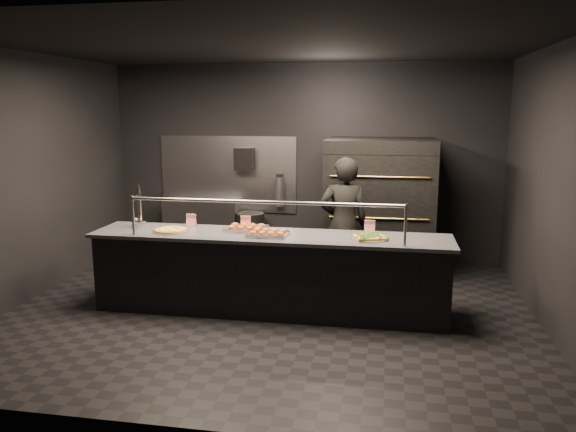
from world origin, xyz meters
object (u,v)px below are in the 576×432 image
at_px(prep_shelf, 202,228).
at_px(worker, 343,224).
at_px(trash_bin, 250,236).
at_px(beer_tap, 140,215).
at_px(service_counter, 270,273).
at_px(square_pizza, 370,237).
at_px(slider_tray_a, 247,228).
at_px(pizza_oven, 379,205).
at_px(round_pizza, 171,230).
at_px(fire_extinguisher, 279,191).
at_px(slider_tray_b, 268,233).
at_px(towel_dispenser, 245,159).

height_order(prep_shelf, worker, worker).
distance_m(prep_shelf, trash_bin, 0.83).
distance_m(prep_shelf, beer_tap, 2.31).
xyz_separation_m(service_counter, square_pizza, (1.13, -0.04, 0.47)).
relative_size(slider_tray_a, worker, 0.31).
relative_size(pizza_oven, round_pizza, 4.53).
bearing_deg(worker, square_pizza, 99.21).
xyz_separation_m(fire_extinguisher, slider_tray_b, (0.35, -2.48, -0.11)).
bearing_deg(service_counter, towel_dispenser, 110.63).
relative_size(pizza_oven, slider_tray_a, 3.53).
relative_size(prep_shelf, worker, 0.69).
xyz_separation_m(prep_shelf, fire_extinguisher, (1.25, 0.08, 0.61)).
distance_m(slider_tray_b, worker, 1.29).
xyz_separation_m(service_counter, slider_tray_b, (-0.00, -0.08, 0.48)).
bearing_deg(square_pizza, pizza_oven, 87.97).
height_order(pizza_oven, trash_bin, pizza_oven).
bearing_deg(round_pizza, service_counter, 2.98).
height_order(service_counter, square_pizza, service_counter).
distance_m(fire_extinguisher, trash_bin, 0.84).
distance_m(fire_extinguisher, slider_tray_a, 2.25).
xyz_separation_m(round_pizza, trash_bin, (0.38, 2.28, -0.57)).
bearing_deg(square_pizza, trash_bin, 130.21).
height_order(pizza_oven, worker, pizza_oven).
xyz_separation_m(slider_tray_b, square_pizza, (1.13, 0.03, -0.01)).
height_order(service_counter, prep_shelf, service_counter).
bearing_deg(towel_dispenser, trash_bin, -54.79).
relative_size(towel_dispenser, square_pizza, 0.83).
height_order(pizza_oven, beer_tap, pizza_oven).
height_order(slider_tray_a, trash_bin, slider_tray_a).
bearing_deg(round_pizza, pizza_oven, 39.76).
height_order(service_counter, pizza_oven, pizza_oven).
relative_size(service_counter, trash_bin, 5.60).
relative_size(fire_extinguisher, slider_tray_b, 1.07).
distance_m(towel_dispenser, trash_bin, 1.20).
bearing_deg(fire_extinguisher, prep_shelf, -176.34).
xyz_separation_m(fire_extinguisher, slider_tray_a, (0.05, -2.25, -0.11)).
height_order(prep_shelf, round_pizza, round_pizza).
relative_size(slider_tray_b, square_pizza, 1.12).
bearing_deg(service_counter, slider_tray_a, 153.61).
height_order(pizza_oven, slider_tray_a, pizza_oven).
distance_m(towel_dispenser, slider_tray_b, 2.69).
height_order(prep_shelf, square_pizza, square_pizza).
bearing_deg(service_counter, beer_tap, 176.70).
distance_m(slider_tray_a, trash_bin, 2.20).
distance_m(round_pizza, trash_bin, 2.38).
xyz_separation_m(prep_shelf, slider_tray_b, (1.60, -2.40, 0.50)).
xyz_separation_m(fire_extinguisher, square_pizza, (1.48, -2.44, -0.12)).
xyz_separation_m(pizza_oven, prep_shelf, (-2.80, 0.42, -0.52)).
xyz_separation_m(prep_shelf, beer_tap, (0.00, -2.23, 0.63)).
bearing_deg(prep_shelf, square_pizza, -40.84).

